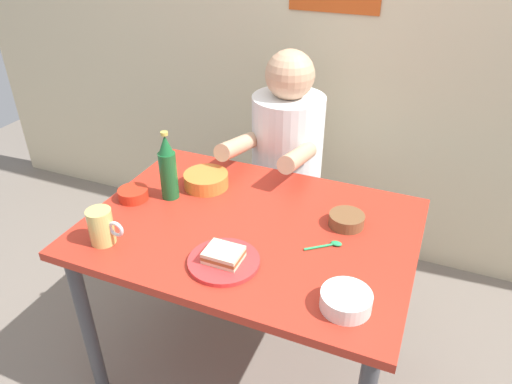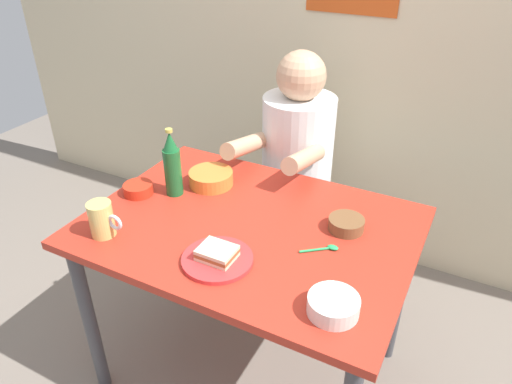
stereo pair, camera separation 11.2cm
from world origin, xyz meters
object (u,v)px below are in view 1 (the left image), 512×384
person_seated (287,141)px  beer_bottle (168,169)px  stool (285,217)px  plate_orange (224,261)px  beer_mug (102,227)px  sandwich (224,255)px  dining_table (250,246)px  condiment_bowl_brown (347,219)px

person_seated → beer_bottle: person_seated is taller
stool → plate_orange: plate_orange is taller
beer_bottle → plate_orange: bearing=-37.4°
beer_mug → sandwich: bearing=7.6°
person_seated → beer_mug: size_ratio=5.71×
dining_table → person_seated: 0.64m
person_seated → condiment_bowl_brown: (0.39, -0.50, -0.00)m
condiment_bowl_brown → sandwich: bearing=-130.8°
beer_mug → plate_orange: bearing=7.6°
stool → person_seated: 0.42m
stool → condiment_bowl_brown: bearing=-52.4°
plate_orange → person_seated: bearing=96.7°
sandwich → beer_mug: (-0.40, -0.05, 0.03)m
sandwich → condiment_bowl_brown: bearing=49.2°
stool → person_seated: (0.00, -0.01, 0.42)m
person_seated → beer_bottle: bearing=-113.9°
stool → beer_bottle: bearing=-113.5°
sandwich → beer_bottle: 0.45m
beer_mug → beer_bottle: bearing=81.1°
dining_table → beer_bottle: size_ratio=4.20×
sandwich → condiment_bowl_brown: size_ratio=0.92×
dining_table → sandwich: bearing=-88.0°
stool → beer_mug: beer_mug is taller
plate_orange → beer_mug: beer_mug is taller
plate_orange → condiment_bowl_brown: (0.29, 0.34, 0.02)m
beer_mug → stool: bearing=71.4°
beer_mug → condiment_bowl_brown: bearing=29.6°
person_seated → plate_orange: (0.10, -0.84, -0.02)m
person_seated → plate_orange: 0.84m
plate_orange → beer_mug: size_ratio=1.75×
dining_table → person_seated: person_seated is taller
plate_orange → condiment_bowl_brown: size_ratio=1.83×
plate_orange → beer_mug: bearing=-172.4°
dining_table → plate_orange: 0.24m
person_seated → sandwich: person_seated is taller
dining_table → beer_mug: bearing=-145.2°
dining_table → beer_mug: beer_mug is taller
sandwich → beer_mug: 0.41m
sandwich → beer_mug: beer_mug is taller
beer_mug → condiment_bowl_brown: (0.70, 0.39, -0.04)m
stool → condiment_bowl_brown: 0.76m
beer_mug → condiment_bowl_brown: beer_mug is taller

